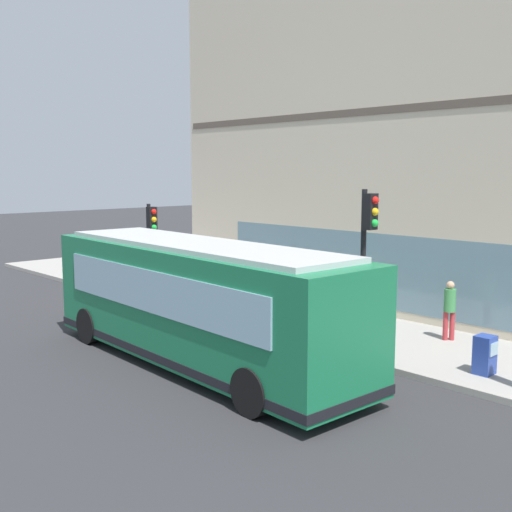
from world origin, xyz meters
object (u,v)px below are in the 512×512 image
object	(u,v)px
traffic_light_near_corner	(367,240)
traffic_light_down_block	(151,233)
newspaper_vending_box	(485,355)
pedestrian_walking_along_curb	(450,306)
pedestrian_near_building_entrance	(309,286)
city_bus_nearside	(197,303)

from	to	relation	value
traffic_light_near_corner	traffic_light_down_block	size ratio (longest dim) A/B	1.21
traffic_light_near_corner	newspaper_vending_box	world-z (taller)	traffic_light_near_corner
pedestrian_walking_along_curb	pedestrian_near_building_entrance	bearing A→B (deg)	97.91
pedestrian_near_building_entrance	newspaper_vending_box	distance (m)	6.86
traffic_light_down_block	city_bus_nearside	bearing A→B (deg)	-115.69
traffic_light_down_block	pedestrian_near_building_entrance	world-z (taller)	traffic_light_down_block
city_bus_nearside	pedestrian_walking_along_curb	bearing A→B (deg)	-28.89
pedestrian_walking_along_curb	city_bus_nearside	bearing A→B (deg)	151.11
traffic_light_down_block	newspaper_vending_box	bearing A→B (deg)	-86.74
traffic_light_near_corner	pedestrian_near_building_entrance	distance (m)	4.75
pedestrian_near_building_entrance	newspaper_vending_box	bearing A→B (deg)	-101.97
pedestrian_near_building_entrance	city_bus_nearside	bearing A→B (deg)	-167.32
pedestrian_walking_along_curb	pedestrian_near_building_entrance	xyz separation A→B (m)	(-0.64, 4.61, 0.03)
traffic_light_near_corner	pedestrian_walking_along_curb	bearing A→B (deg)	-16.43
traffic_light_down_block	pedestrian_walking_along_curb	bearing A→B (deg)	-75.03
city_bus_nearside	pedestrian_walking_along_curb	distance (m)	7.01
traffic_light_near_corner	traffic_light_down_block	xyz separation A→B (m)	(-0.04, 9.55, -0.50)
pedestrian_walking_along_curb	newspaper_vending_box	distance (m)	2.97
traffic_light_near_corner	traffic_light_down_block	distance (m)	9.56
traffic_light_down_block	pedestrian_walking_along_curb	world-z (taller)	traffic_light_down_block
newspaper_vending_box	traffic_light_down_block	bearing A→B (deg)	93.26
newspaper_vending_box	city_bus_nearside	bearing A→B (deg)	126.64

